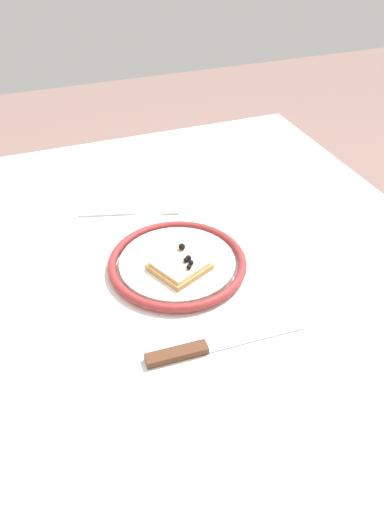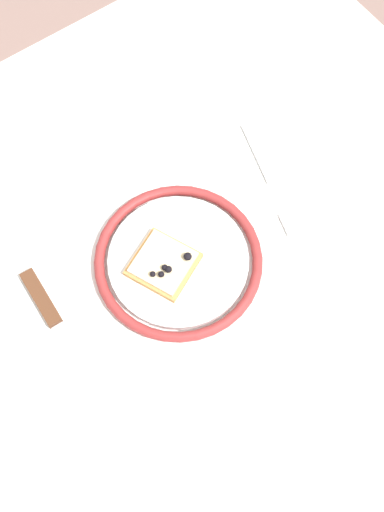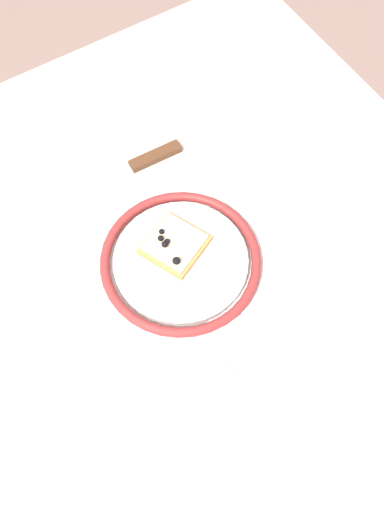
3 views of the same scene
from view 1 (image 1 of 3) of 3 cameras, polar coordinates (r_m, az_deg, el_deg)
name	(u,v)px [view 1 (image 1 of 3)]	position (r m, az deg, el deg)	size (l,w,h in m)	color
ground_plane	(183,460)	(1.42, -1.11, -22.82)	(6.00, 6.00, 0.00)	gray
dining_table	(179,286)	(0.92, -1.59, -3.58)	(1.01, 0.96, 0.71)	white
plate	(177,263)	(0.84, -1.74, -0.82)	(0.24, 0.24, 0.02)	white
pizza_slice_near	(180,265)	(0.81, -1.46, -1.11)	(0.11, 0.11, 0.03)	tan
knife	(199,349)	(0.70, 0.79, -10.86)	(0.03, 0.24, 0.01)	silver
fork	(131,213)	(0.98, -7.23, 5.07)	(0.07, 0.20, 0.00)	silver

